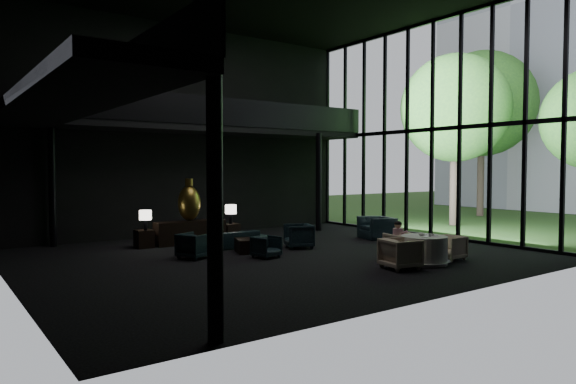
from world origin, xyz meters
TOP-DOWN VIEW (x-y plane):
  - floor at (0.00, 0.00)m, footprint 14.00×12.00m
  - wall_back at (0.00, 6.00)m, footprint 14.00×0.04m
  - wall_front at (0.00, -6.00)m, footprint 14.00×0.04m
  - wall_left at (-7.00, 0.00)m, footprint 0.04×12.00m
  - curtain_wall at (6.95, 0.00)m, footprint 0.20×12.00m
  - mezzanine_left at (-6.00, 0.00)m, footprint 2.00×12.00m
  - mezzanine_back at (1.00, 5.00)m, footprint 12.00×2.00m
  - railing_left at (-5.00, 0.00)m, footprint 0.06×12.00m
  - railing_back at (1.00, 4.00)m, footprint 12.00×0.06m
  - column_sw at (-5.00, -5.70)m, footprint 0.24×0.24m
  - column_nw at (-5.00, 5.70)m, footprint 0.24×0.24m
  - column_ne at (4.80, 4.00)m, footprint 0.24×0.24m
  - tree_near at (11.00, 2.00)m, footprint 4.80×4.80m
  - tree_far at (16.00, 4.00)m, footprint 5.60×5.60m
  - console at (-1.09, 3.64)m, footprint 2.45×0.56m
  - bronze_urn at (-1.09, 3.71)m, footprint 0.77×0.77m
  - side_table_left at (-2.69, 3.69)m, footprint 0.52×0.52m
  - table_lamp_left at (-2.69, 3.54)m, footprint 0.39×0.39m
  - side_table_right at (0.51, 3.70)m, footprint 0.52×0.52m
  - table_lamp_right at (0.51, 3.70)m, footprint 0.41×0.41m
  - sofa at (-0.25, 2.01)m, footprint 1.66×0.49m
  - lounge_armchair_west at (-2.21, 0.95)m, footprint 1.02×1.05m
  - lounge_armchair_east at (1.32, 0.71)m, footprint 1.14×1.17m
  - lounge_armchair_south at (-0.49, -0.16)m, footprint 0.70×0.67m
  - window_armchair at (5.01, 0.86)m, footprint 1.20×1.53m
  - coffee_table at (-0.31, 0.91)m, footprint 1.19×1.19m
  - dining_table at (2.45, -3.40)m, footprint 1.38×1.38m
  - dining_chair_north at (2.54, -2.54)m, footprint 0.98×0.94m
  - dining_chair_east at (3.52, -3.40)m, footprint 0.66×0.70m
  - dining_chair_west at (1.41, -3.51)m, footprint 1.02×1.06m
  - child at (2.47, -2.45)m, footprint 0.29×0.29m
  - plate_a at (2.29, -3.55)m, footprint 0.27×0.27m
  - plate_b at (2.67, -3.18)m, footprint 0.27×0.27m
  - saucer at (2.70, -3.57)m, footprint 0.18×0.18m
  - coffee_cup at (2.66, -3.51)m, footprint 0.08×0.08m
  - cereal_bowl at (2.47, -3.29)m, footprint 0.16×0.16m
  - cream_pot at (2.46, -3.59)m, footprint 0.08×0.08m

SIDE VIEW (x-z plane):
  - floor at x=0.00m, z-range -0.01..0.01m
  - coffee_table at x=-0.31m, z-range 0.00..0.41m
  - side_table_left at x=-2.69m, z-range 0.00..0.58m
  - side_table_right at x=0.51m, z-range 0.00..0.58m
  - lounge_armchair_south at x=-0.49m, z-range 0.00..0.61m
  - sofa at x=-0.25m, z-range 0.00..0.65m
  - dining_table at x=2.45m, z-range -0.05..0.70m
  - dining_chair_east at x=3.52m, z-range 0.00..0.72m
  - console at x=-1.09m, z-range 0.00..0.78m
  - lounge_armchair_west at x=-2.21m, z-range 0.00..0.83m
  - dining_chair_north at x=2.54m, z-range 0.00..0.85m
  - lounge_armchair_east at x=1.32m, z-range 0.00..0.94m
  - dining_chair_west at x=1.41m, z-range 0.00..0.95m
  - window_armchair at x=5.01m, z-range 0.00..1.18m
  - saucer at x=2.70m, z-range 0.75..0.76m
  - plate_a at x=2.29m, z-range 0.75..0.76m
  - plate_b at x=2.67m, z-range 0.75..0.77m
  - child at x=2.47m, z-range 0.45..1.07m
  - cream_pot at x=2.46m, z-range 0.75..0.82m
  - cereal_bowl at x=2.47m, z-range 0.75..0.83m
  - coffee_cup at x=2.66m, z-range 0.76..0.82m
  - table_lamp_left at x=-2.69m, z-range 0.72..1.36m
  - table_lamp_right at x=0.51m, z-range 0.72..1.41m
  - bronze_urn at x=-1.09m, z-range 0.68..2.11m
  - column_sw at x=-5.00m, z-range 0.00..4.00m
  - column_nw at x=-5.00m, z-range 0.00..4.00m
  - column_ne at x=4.80m, z-range 0.00..4.00m
  - wall_back at x=0.00m, z-range 0.00..8.00m
  - wall_front at x=0.00m, z-range 0.00..8.00m
  - wall_left at x=-7.00m, z-range 0.00..8.00m
  - curtain_wall at x=6.95m, z-range 0.00..8.00m
  - mezzanine_left at x=-6.00m, z-range 3.88..4.12m
  - mezzanine_back at x=1.00m, z-range 3.88..4.12m
  - railing_left at x=-5.00m, z-range 4.10..5.10m
  - railing_back at x=1.00m, z-range 4.10..5.10m
  - tree_near at x=11.00m, z-range 1.41..9.06m
  - tree_far at x=16.00m, z-range 1.59..10.39m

